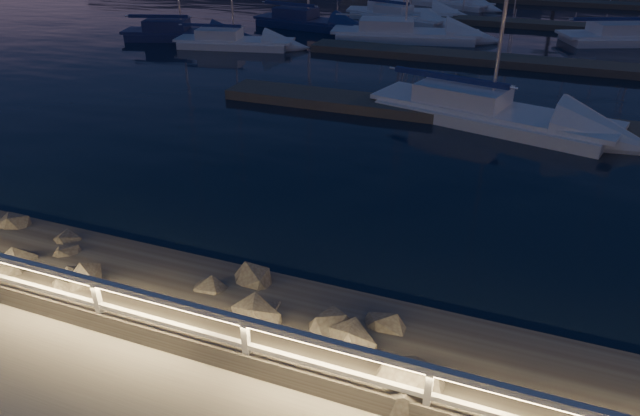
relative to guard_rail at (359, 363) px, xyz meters
The scene contains 14 objects.
ground 0.78m from the guard_rail, ahead, with size 400.00×400.00×0.00m, color #A09C90.
harbor_water 31.27m from the guard_rail, 89.87° to the left, with size 400.00×440.00×0.60m.
guard_rail is the anchor object (origin of this frame).
riprap 2.88m from the guard_rail, 33.28° to the left, with size 30.61×2.56×1.32m.
floating_docks 32.52m from the guard_rail, 89.88° to the left, with size 22.00×36.00×0.40m.
sailboat_a 32.36m from the guard_rail, 128.48° to the left, with size 7.66×4.24×12.66m.
sailboat_c 16.08m from the guard_rail, 89.94° to the left, with size 9.74×4.96×15.92m.
sailboat_e 35.04m from the guard_rail, 113.84° to the left, with size 8.11×3.42×13.47m.
sailboat_f 29.10m from the guard_rail, 122.97° to the left, with size 7.32×3.50×12.04m.
sailboat_g 31.00m from the guard_rail, 102.75° to the left, with size 9.56×4.50×15.66m.
sailboat_i 37.43m from the guard_rail, 102.99° to the left, with size 7.27×4.35×12.06m.
sailboat_j 39.55m from the guard_rail, 103.26° to the left, with size 8.58×3.77×14.16m.
sailboat_k 45.96m from the guard_rail, 98.26° to the left, with size 7.79×4.74×12.82m.
sailboat_l 35.37m from the guard_rail, 78.68° to the left, with size 9.91×6.26×16.32m.
Camera 1 is at (1.74, -6.29, 6.84)m, focal length 32.00 mm.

